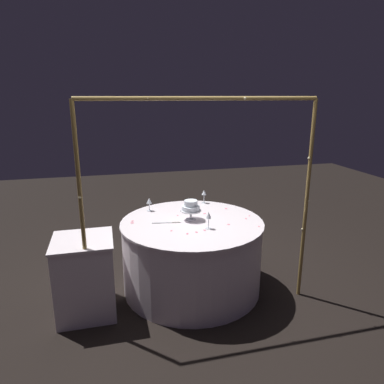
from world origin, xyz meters
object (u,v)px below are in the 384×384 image
Objects in this scene: wine_glass_0 at (204,193)px; cake_knife at (168,222)px; tiered_cake at (190,207)px; wine_glass_1 at (209,216)px; side_table at (85,276)px; wine_glass_2 at (149,201)px; main_table at (192,255)px; decorative_arch at (204,175)px.

cake_knife is (0.55, 0.58, -0.12)m from wine_glass_0.
tiered_cake is 0.31m from wine_glass_1.
wine_glass_2 reaches higher than side_table.
wine_glass_1 is 0.59× the size of cake_knife.
main_table is 6.79× the size of tiered_cake.
tiered_cake is (0.01, -0.47, -0.44)m from decorative_arch.
main_table is at bearing -65.89° from wine_glass_1.
wine_glass_1 is (-0.11, -0.18, -0.46)m from decorative_arch.
side_table is at bearing -1.90° from wine_glass_1.
main_table is 5.06× the size of cake_knife.
tiered_cake is 1.34× the size of wine_glass_0.
tiered_cake is 0.56m from wine_glass_2.
decorative_arch is 13.26× the size of wine_glass_0.
decorative_arch is 1.05m from main_table.
main_table is 0.46m from cake_knife.
decorative_arch is 1.48m from side_table.
decorative_arch reaches higher than cake_knife.
wine_glass_0 is (-1.39, -0.79, 0.51)m from side_table.
tiered_cake is at bearing 60.80° from wine_glass_0.
decorative_arch is 7.36× the size of cake_knife.
wine_glass_1 reaches higher than side_table.
wine_glass_1 is (0.19, 0.83, 0.01)m from wine_glass_0.
side_table is 1.31m from wine_glass_1.
decorative_arch is 0.50m from wine_glass_1.
wine_glass_1 is 0.46m from cake_knife.
main_table is at bearing 63.21° from wine_glass_0.
wine_glass_2 is (0.49, -0.69, -0.02)m from wine_glass_1.
wine_glass_2 is 0.51× the size of cake_knife.
decorative_arch is at bearing 114.02° from wine_glass_2.
cake_knife is (0.25, -0.43, -0.58)m from decorative_arch.
wine_glass_2 is (0.69, 0.14, -0.01)m from wine_glass_0.
side_table is at bearing 10.30° from main_table.
side_table is at bearing 29.61° from wine_glass_0.
wine_glass_0 is at bearing -119.20° from tiered_cake.
cake_knife is (0.36, -0.25, -0.12)m from wine_glass_1.
wine_glass_2 is (-0.71, -0.65, 0.50)m from side_table.
decorative_arch is 14.51× the size of wine_glass_2.
tiered_cake reaches higher than wine_glass_2.
decorative_arch is 0.64m from tiered_cake.
main_table is at bearing 176.35° from cake_knife.
cake_knife is at bearing -35.40° from wine_glass_1.
cake_knife is (0.25, 0.03, -0.14)m from tiered_cake.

